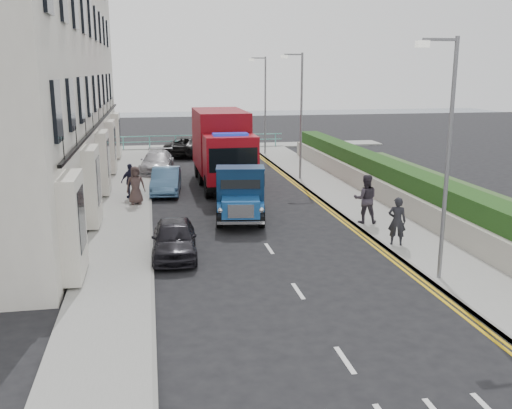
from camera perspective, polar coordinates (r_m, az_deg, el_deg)
name	(u,v)px	position (r m, az deg, el deg)	size (l,w,h in m)	color
ground	(282,268)	(18.18, 2.62, -6.33)	(120.00, 120.00, 0.00)	black
pavement_west	(125,207)	(26.40, -12.98, -0.26)	(2.40, 38.00, 0.12)	gray
pavement_east	(347,198)	(27.94, 9.05, 0.66)	(2.60, 38.00, 0.12)	gray
promenade	(200,147)	(46.23, -5.58, 5.77)	(30.00, 2.50, 0.12)	gray
sea_plane	(180,117)	(77.01, -7.65, 8.69)	(120.00, 120.00, 0.00)	#4D5A69
terrace_west	(28,47)	(30.19, -21.80, 14.43)	(6.31, 30.20, 14.25)	white
garden_east	(385,179)	(28.46, 12.74, 2.45)	(1.45, 28.00, 1.75)	#B2AD9E
seafront_railing	(201,142)	(45.37, -5.51, 6.29)	(13.00, 0.08, 1.11)	#59B2A5
lamp_near	(445,147)	(16.89, 18.37, 5.45)	(1.23, 0.18, 7.00)	slate
lamp_mid	(299,109)	(31.79, 4.34, 9.49)	(1.23, 0.18, 7.00)	slate
lamp_far	(264,100)	(41.52, 0.77, 10.43)	(1.23, 0.18, 7.00)	slate
bedford_lorry	(240,197)	(23.22, -1.57, 0.74)	(2.55, 5.02, 2.28)	black
red_lorry	(222,146)	(30.65, -3.40, 5.83)	(2.64, 7.61, 3.98)	black
parked_car_front	(174,238)	(19.30, -8.17, -3.35)	(1.46, 3.64, 1.24)	black
parked_car_mid	(166,181)	(29.16, -8.98, 2.37)	(1.36, 3.90, 1.29)	teal
parked_car_rear	(157,162)	(35.09, -9.88, 4.19)	(1.82, 4.48, 1.30)	#A8A7AC
seafront_car_left	(189,146)	(42.04, -6.73, 5.88)	(2.37, 5.13, 1.43)	black
seafront_car_right	(229,153)	(37.38, -2.74, 5.16)	(1.89, 4.70, 1.60)	#A4A5A8
pedestrian_east_near	(397,221)	(20.45, 13.92, -1.62)	(0.62, 0.41, 1.71)	black
pedestrian_east_far	(365,199)	(23.11, 10.89, 0.56)	(0.95, 0.74, 1.96)	#362F39
pedestrian_west_near	(131,181)	(27.81, -12.41, 2.32)	(0.97, 0.40, 1.65)	black
pedestrian_west_far	(136,185)	(26.50, -11.95, 1.90)	(0.85, 0.55, 1.74)	#483633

